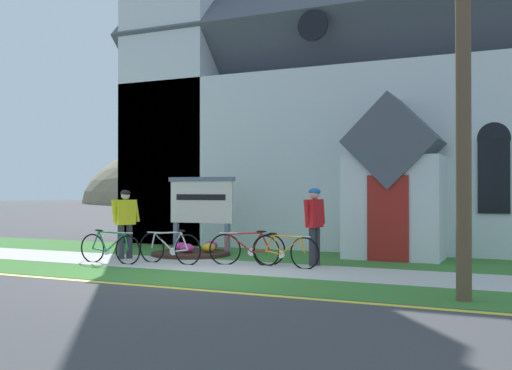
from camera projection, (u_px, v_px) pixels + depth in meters
ground at (273, 257)px, 15.53m from camera, size 140.00×140.00×0.00m
sidewalk_slab at (254, 268)px, 13.24m from camera, size 32.00×2.13×0.01m
grass_verge at (211, 280)px, 11.45m from camera, size 32.00×1.81×0.01m
church_lawn at (295, 256)px, 15.57m from camera, size 24.00×2.98×0.01m
curb_paint_stripe at (182, 289)px, 10.49m from camera, size 28.00×0.16×0.01m
church_building at (341, 101)px, 21.12m from camera, size 14.17×11.19×13.67m
church_sign at (201, 203)px, 16.33m from camera, size 1.98×0.25×2.10m
flower_bed at (192, 252)px, 15.83m from camera, size 2.08×2.08×0.34m
bicycle_white at (110, 248)px, 14.12m from camera, size 1.74×0.08×0.82m
bicycle_red at (285, 251)px, 13.37m from camera, size 1.72×0.28×0.79m
bicycle_black at (248, 248)px, 13.83m from camera, size 1.66×0.70×0.82m
bicycle_yellow at (170, 248)px, 14.06m from camera, size 1.78×0.15×0.83m
cyclist_in_blue_jersey at (314, 220)px, 13.64m from camera, size 0.32×0.77×1.78m
cyclist_in_white_jersey at (125, 218)px, 15.05m from camera, size 0.41×0.70×1.75m
distant_hill at (361, 204)px, 76.68m from camera, size 80.03×50.61×24.01m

